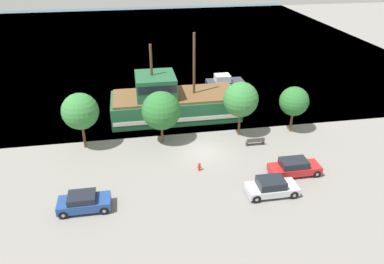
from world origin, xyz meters
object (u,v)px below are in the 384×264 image
(fire_hydrant, at_px, (199,166))
(parked_car_curb_rear, at_px, (294,167))
(pirate_ship, at_px, (173,102))
(parked_car_curb_front, at_px, (84,202))
(bench_promenade_east, at_px, (255,141))
(parked_car_curb_mid, at_px, (272,187))
(moored_boat_dockside, at_px, (224,81))

(fire_hydrant, bearing_deg, parked_car_curb_rear, -14.14)
(fire_hydrant, bearing_deg, pirate_ship, 93.93)
(pirate_ship, distance_m, parked_car_curb_front, 17.71)
(parked_car_curb_front, relative_size, bench_promenade_east, 2.16)
(parked_car_curb_front, xyz_separation_m, parked_car_curb_mid, (14.58, -0.61, 0.01))
(parked_car_curb_rear, height_order, bench_promenade_east, parked_car_curb_rear)
(parked_car_curb_mid, distance_m, parked_car_curb_rear, 3.79)
(parked_car_curb_rear, bearing_deg, fire_hydrant, 165.86)
(fire_hydrant, distance_m, bench_promenade_east, 7.20)
(pirate_ship, height_order, moored_boat_dockside, pirate_ship)
(moored_boat_dockside, height_order, bench_promenade_east, moored_boat_dockside)
(pirate_ship, xyz_separation_m, parked_car_curb_front, (-8.77, -15.34, -1.10))
(moored_boat_dockside, distance_m, parked_car_curb_rear, 22.34)
(parked_car_curb_mid, relative_size, bench_promenade_east, 2.26)
(pirate_ship, relative_size, bench_promenade_east, 8.65)
(moored_boat_dockside, xyz_separation_m, parked_car_curb_mid, (-2.40, -24.72, 0.15))
(parked_car_curb_front, height_order, bench_promenade_east, parked_car_curb_front)
(parked_car_curb_mid, bearing_deg, bench_promenade_east, 80.67)
(parked_car_curb_rear, bearing_deg, parked_car_curb_mid, -141.10)
(pirate_ship, distance_m, fire_hydrant, 11.68)
(parked_car_curb_mid, xyz_separation_m, fire_hydrant, (-5.01, 4.39, -0.31))
(fire_hydrant, height_order, bench_promenade_east, bench_promenade_east)
(parked_car_curb_rear, relative_size, fire_hydrant, 5.77)
(parked_car_curb_mid, distance_m, fire_hydrant, 6.67)
(parked_car_curb_mid, bearing_deg, moored_boat_dockside, 84.46)
(pirate_ship, relative_size, moored_boat_dockside, 3.06)
(pirate_ship, height_order, bench_promenade_east, pirate_ship)
(fire_hydrant, bearing_deg, moored_boat_dockside, 69.97)
(parked_car_curb_front, bearing_deg, parked_car_curb_rear, 5.77)
(pirate_ship, height_order, parked_car_curb_front, pirate_ship)
(pirate_ship, bearing_deg, parked_car_curb_front, -119.76)
(parked_car_curb_front, height_order, parked_car_curb_mid, parked_car_curb_mid)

